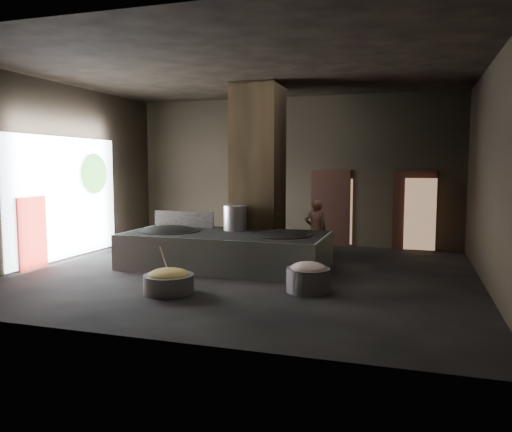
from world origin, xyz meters
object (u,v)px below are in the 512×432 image
(wok_left, at_px, (170,234))
(cook, at_px, (316,230))
(wok_right, at_px, (281,238))
(veg_basin, at_px, (169,284))
(hearth_platform, at_px, (226,250))
(meat_basin, at_px, (308,280))
(stock_pot, at_px, (235,218))

(wok_left, relative_size, cook, 0.96)
(wok_right, xyz_separation_m, veg_basin, (-1.52, -2.63, -0.57))
(hearth_platform, distance_m, meat_basin, 2.90)
(wok_left, relative_size, meat_basin, 1.79)
(hearth_platform, bearing_deg, veg_basin, -93.70)
(wok_right, distance_m, meat_basin, 2.07)
(wok_right, height_order, meat_basin, wok_right)
(wok_left, xyz_separation_m, wok_right, (2.80, 0.10, 0.00))
(wok_left, bearing_deg, hearth_platform, 1.97)
(stock_pot, distance_m, meat_basin, 3.33)
(wok_right, relative_size, veg_basin, 1.46)
(cook, height_order, meat_basin, cook)
(wok_right, distance_m, veg_basin, 3.09)
(hearth_platform, xyz_separation_m, stock_pot, (0.05, 0.55, 0.72))
(hearth_platform, xyz_separation_m, cook, (1.87, 1.59, 0.37))
(cook, bearing_deg, veg_basin, 46.75)
(veg_basin, height_order, meat_basin, meat_basin)
(stock_pot, bearing_deg, wok_left, -158.20)
(wok_left, xyz_separation_m, cook, (3.32, 1.64, 0.03))
(veg_basin, xyz_separation_m, meat_basin, (2.53, 0.89, 0.05))
(wok_right, bearing_deg, wok_left, -177.95)
(hearth_platform, height_order, wok_left, wok_left)
(wok_left, height_order, veg_basin, wok_left)
(cook, xyz_separation_m, veg_basin, (-2.04, -4.17, -0.61))
(cook, bearing_deg, wok_right, 54.35)
(wok_left, relative_size, veg_basin, 1.57)
(hearth_platform, relative_size, wok_left, 3.17)
(veg_basin, bearing_deg, cook, 63.92)
(wok_right, relative_size, cook, 0.89)
(wok_left, bearing_deg, meat_basin, -23.30)
(wok_left, relative_size, wok_right, 1.07)
(stock_pot, distance_m, cook, 2.12)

